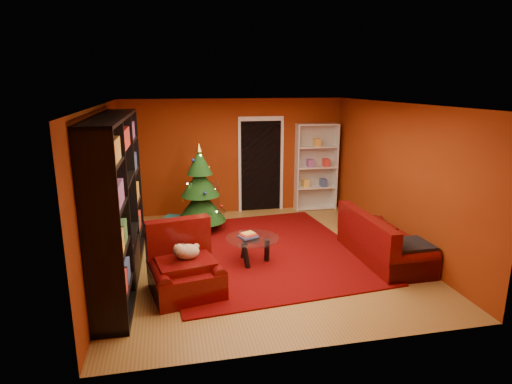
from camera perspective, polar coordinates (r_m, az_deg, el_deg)
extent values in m
cube|color=olive|center=(7.56, 0.63, -8.66)|extent=(5.00, 5.50, 0.05)
cube|color=silver|center=(6.97, 0.69, 11.84)|extent=(5.00, 5.50, 0.05)
cube|color=maroon|center=(9.82, -2.84, 4.77)|extent=(5.00, 0.05, 2.60)
cube|color=maroon|center=(7.06, -19.78, 0.15)|extent=(0.05, 5.50, 2.60)
cube|color=maroon|center=(8.06, 18.47, 1.94)|extent=(0.05, 5.50, 2.60)
cube|color=#620505|center=(7.74, 0.77, -7.81)|extent=(3.68, 4.18, 0.02)
cube|color=#166672|center=(8.87, -11.03, -4.16)|extent=(0.41, 0.41, 0.31)
cube|color=#2B652E|center=(9.46, -6.85, -2.96)|extent=(0.29, 0.29, 0.27)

